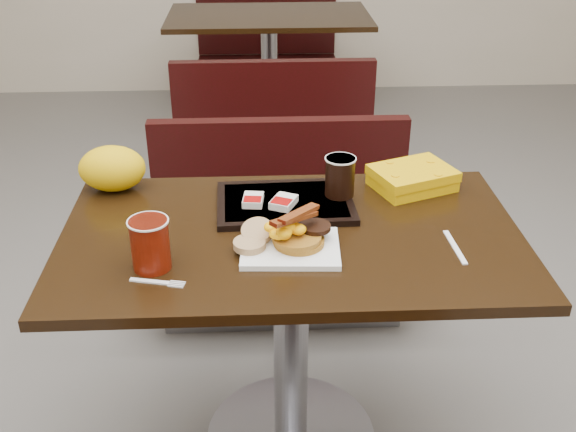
{
  "coord_description": "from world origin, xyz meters",
  "views": [
    {
      "loc": [
        -0.08,
        -1.54,
        1.64
      ],
      "look_at": [
        -0.01,
        -0.04,
        0.82
      ],
      "focal_mm": 42.66,
      "sensor_mm": 36.0,
      "label": 1
    }
  ],
  "objects_px": {
    "bench_near_n": "(282,229)",
    "fork": "(149,281)",
    "tray": "(285,203)",
    "hashbrown_sleeve_left": "(253,200)",
    "clamshell": "(412,178)",
    "bench_far_n": "(267,49)",
    "knife": "(455,247)",
    "platter": "(290,248)",
    "bench_far_s": "(273,118)",
    "hashbrown_sleeve_right": "(284,202)",
    "paper_bag": "(112,168)",
    "pancake_stack": "(299,239)",
    "table_near": "(291,346)",
    "coffee_cup_near": "(150,244)",
    "table_far": "(270,76)",
    "coffee_cup_far": "(340,177)"
  },
  "relations": [
    {
      "from": "clamshell",
      "to": "bench_far_n",
      "type": "bearing_deg",
      "value": 75.56
    },
    {
      "from": "coffee_cup_near",
      "to": "paper_bag",
      "type": "relative_size",
      "value": 0.66
    },
    {
      "from": "bench_far_n",
      "to": "paper_bag",
      "type": "xyz_separation_m",
      "value": [
        -0.5,
        -3.02,
        0.46
      ]
    },
    {
      "from": "table_near",
      "to": "pancake_stack",
      "type": "xyz_separation_m",
      "value": [
        0.01,
        -0.08,
        0.4
      ]
    },
    {
      "from": "bench_far_n",
      "to": "knife",
      "type": "height_order",
      "value": "knife"
    },
    {
      "from": "hashbrown_sleeve_right",
      "to": "paper_bag",
      "type": "xyz_separation_m",
      "value": [
        -0.49,
        0.16,
        0.04
      ]
    },
    {
      "from": "tray",
      "to": "bench_far_n",
      "type": "bearing_deg",
      "value": 87.69
    },
    {
      "from": "platter",
      "to": "table_near",
      "type": "bearing_deg",
      "value": 88.4
    },
    {
      "from": "platter",
      "to": "knife",
      "type": "height_order",
      "value": "platter"
    },
    {
      "from": "table_far",
      "to": "hashbrown_sleeve_right",
      "type": "height_order",
      "value": "hashbrown_sleeve_right"
    },
    {
      "from": "hashbrown_sleeve_right",
      "to": "paper_bag",
      "type": "distance_m",
      "value": 0.52
    },
    {
      "from": "bench_far_n",
      "to": "paper_bag",
      "type": "bearing_deg",
      "value": -99.48
    },
    {
      "from": "tray",
      "to": "hashbrown_sleeve_left",
      "type": "bearing_deg",
      "value": -173.34
    },
    {
      "from": "platter",
      "to": "fork",
      "type": "distance_m",
      "value": 0.35
    },
    {
      "from": "paper_bag",
      "to": "coffee_cup_far",
      "type": "bearing_deg",
      "value": -8.99
    },
    {
      "from": "bench_far_s",
      "to": "hashbrown_sleeve_left",
      "type": "height_order",
      "value": "hashbrown_sleeve_left"
    },
    {
      "from": "hashbrown_sleeve_left",
      "to": "clamshell",
      "type": "height_order",
      "value": "clamshell"
    },
    {
      "from": "bench_far_n",
      "to": "hashbrown_sleeve_left",
      "type": "distance_m",
      "value": 3.19
    },
    {
      "from": "bench_far_n",
      "to": "fork",
      "type": "height_order",
      "value": "fork"
    },
    {
      "from": "bench_near_n",
      "to": "fork",
      "type": "distance_m",
      "value": 1.05
    },
    {
      "from": "coffee_cup_far",
      "to": "bench_far_s",
      "type": "bearing_deg",
      "value": 94.8
    },
    {
      "from": "bench_near_n",
      "to": "fork",
      "type": "relative_size",
      "value": 7.62
    },
    {
      "from": "hashbrown_sleeve_left",
      "to": "table_near",
      "type": "bearing_deg",
      "value": -48.09
    },
    {
      "from": "table_far",
      "to": "paper_bag",
      "type": "relative_size",
      "value": 6.26
    },
    {
      "from": "bench_far_n",
      "to": "knife",
      "type": "xyz_separation_m",
      "value": [
        0.41,
        -3.4,
        0.39
      ]
    },
    {
      "from": "hashbrown_sleeve_left",
      "to": "tray",
      "type": "bearing_deg",
      "value": 14.9
    },
    {
      "from": "bench_far_n",
      "to": "coffee_cup_far",
      "type": "height_order",
      "value": "coffee_cup_far"
    },
    {
      "from": "bench_near_n",
      "to": "bench_far_s",
      "type": "xyz_separation_m",
      "value": [
        0.0,
        1.2,
        0.0
      ]
    },
    {
      "from": "platter",
      "to": "fork",
      "type": "relative_size",
      "value": 1.85
    },
    {
      "from": "table_far",
      "to": "coffee_cup_near",
      "type": "distance_m",
      "value": 2.81
    },
    {
      "from": "bench_far_s",
      "to": "bench_far_n",
      "type": "height_order",
      "value": "same"
    },
    {
      "from": "bench_near_n",
      "to": "coffee_cup_near",
      "type": "distance_m",
      "value": 1.02
    },
    {
      "from": "hashbrown_sleeve_left",
      "to": "fork",
      "type": "bearing_deg",
      "value": -118.42
    },
    {
      "from": "tray",
      "to": "hashbrown_sleeve_left",
      "type": "distance_m",
      "value": 0.09
    },
    {
      "from": "coffee_cup_far",
      "to": "clamshell",
      "type": "bearing_deg",
      "value": 18.03
    },
    {
      "from": "bench_far_s",
      "to": "fork",
      "type": "relative_size",
      "value": 7.62
    },
    {
      "from": "coffee_cup_near",
      "to": "fork",
      "type": "relative_size",
      "value": 0.97
    },
    {
      "from": "bench_near_n",
      "to": "pancake_stack",
      "type": "bearing_deg",
      "value": -88.92
    },
    {
      "from": "hashbrown_sleeve_left",
      "to": "coffee_cup_far",
      "type": "bearing_deg",
      "value": 15.47
    },
    {
      "from": "coffee_cup_far",
      "to": "paper_bag",
      "type": "height_order",
      "value": "paper_bag"
    },
    {
      "from": "bench_far_s",
      "to": "platter",
      "type": "xyz_separation_m",
      "value": [
        -0.01,
        -1.99,
        0.4
      ]
    },
    {
      "from": "fork",
      "to": "clamshell",
      "type": "xyz_separation_m",
      "value": [
        0.71,
        0.46,
        0.03
      ]
    },
    {
      "from": "platter",
      "to": "bench_near_n",
      "type": "bearing_deg",
      "value": 92.42
    },
    {
      "from": "pancake_stack",
      "to": "fork",
      "type": "relative_size",
      "value": 0.97
    },
    {
      "from": "fork",
      "to": "bench_near_n",
      "type": "bearing_deg",
      "value": 82.43
    },
    {
      "from": "bench_near_n",
      "to": "hashbrown_sleeve_left",
      "type": "xyz_separation_m",
      "value": [
        -0.1,
        -0.56,
        0.42
      ]
    },
    {
      "from": "clamshell",
      "to": "bench_far_s",
      "type": "bearing_deg",
      "value": 81.25
    },
    {
      "from": "hashbrown_sleeve_left",
      "to": "coffee_cup_near",
      "type": "bearing_deg",
      "value": -123.97
    },
    {
      "from": "paper_bag",
      "to": "pancake_stack",
      "type": "bearing_deg",
      "value": -34.75
    },
    {
      "from": "bench_far_n",
      "to": "coffee_cup_far",
      "type": "bearing_deg",
      "value": -87.34
    }
  ]
}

